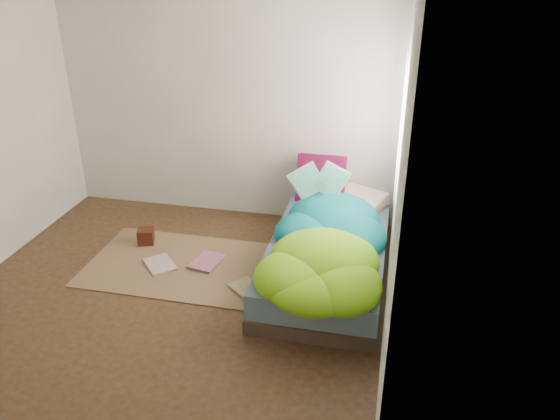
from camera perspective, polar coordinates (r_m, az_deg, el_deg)
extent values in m
cube|color=#3A2016|center=(4.66, -11.59, -9.34)|extent=(3.50, 3.50, 0.00)
cube|color=beige|center=(5.61, -5.69, 11.96)|extent=(3.50, 0.04, 2.60)
cube|color=beige|center=(3.68, 12.35, 3.83)|extent=(0.04, 3.50, 2.60)
cube|color=silver|center=(4.50, 12.55, 9.25)|extent=(0.01, 1.00, 1.20)
cube|color=#37271E|center=(4.91, 4.98, -5.94)|extent=(1.00, 2.00, 0.12)
cube|color=slate|center=(4.82, 5.05, -4.23)|extent=(0.98, 1.96, 0.22)
cube|color=brown|center=(5.12, -10.75, -5.60)|extent=(1.60, 1.10, 0.01)
cube|color=silver|center=(5.40, 8.10, 1.10)|extent=(0.62, 0.53, 0.12)
cube|color=#490429|center=(5.39, 4.32, 3.29)|extent=(0.47, 0.15, 0.47)
cube|color=black|center=(5.49, -13.83, -2.67)|extent=(0.19, 0.19, 0.15)
imported|color=beige|center=(5.09, -13.66, -5.89)|extent=(0.38, 0.39, 0.02)
imported|color=#B96B86|center=(5.13, -8.82, -5.09)|extent=(0.30, 0.37, 0.03)
imported|color=tan|center=(4.64, -4.58, -8.62)|extent=(0.36, 0.35, 0.02)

